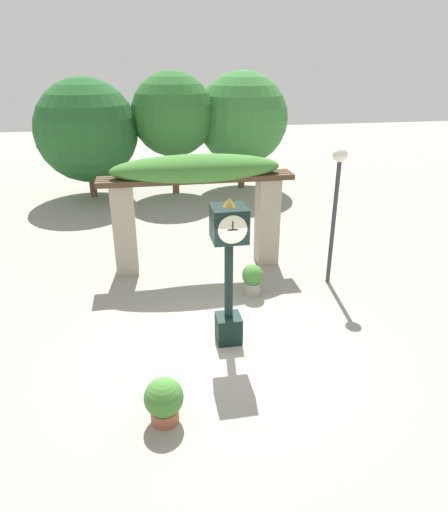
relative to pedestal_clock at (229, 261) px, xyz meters
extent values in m
plane|color=gray|center=(-0.13, -0.16, -1.73)|extent=(60.00, 60.00, 0.00)
cube|color=black|center=(0.00, 0.00, -1.46)|extent=(0.48, 0.48, 0.56)
cylinder|color=black|center=(0.00, 0.00, -0.40)|extent=(0.16, 0.16, 1.56)
cylinder|color=gold|center=(0.00, 0.00, 0.41)|extent=(0.26, 0.26, 0.04)
cube|color=black|center=(0.00, 0.00, 0.74)|extent=(0.63, 0.63, 0.63)
cylinder|color=beige|center=(0.00, -0.32, 0.74)|extent=(0.52, 0.02, 0.52)
cylinder|color=beige|center=(0.00, 0.32, 0.74)|extent=(0.52, 0.02, 0.52)
cube|color=black|center=(0.00, -0.34, 0.74)|extent=(0.18, 0.01, 0.02)
cube|color=black|center=(0.00, -0.34, 0.82)|extent=(0.02, 0.01, 0.16)
cone|color=gold|center=(0.00, 0.00, 1.14)|extent=(0.22, 0.22, 0.16)
cube|color=#A89E89|center=(-2.00, 3.63, -0.56)|extent=(0.56, 0.56, 2.35)
cube|color=#A89E89|center=(1.75, 3.63, -0.56)|extent=(0.56, 0.56, 2.35)
cube|color=#4C3823|center=(-0.13, 3.35, 0.68)|extent=(4.91, 0.15, 0.13)
cube|color=#4C3823|center=(-0.13, 3.54, 0.68)|extent=(4.91, 0.15, 0.13)
cube|color=#4C3823|center=(-0.13, 3.72, 0.68)|extent=(4.91, 0.15, 0.13)
cube|color=#4C3823|center=(-0.13, 3.91, 0.68)|extent=(4.91, 0.15, 0.13)
ellipsoid|color=#427F33|center=(-0.13, 3.63, 0.92)|extent=(4.25, 1.16, 0.70)
cylinder|color=gray|center=(0.92, 1.77, -1.57)|extent=(0.38, 0.38, 0.33)
sphere|color=#427F33|center=(0.92, 1.77, -1.22)|extent=(0.50, 0.50, 0.50)
cylinder|color=#9E563D|center=(-1.38, -1.98, -1.62)|extent=(0.44, 0.44, 0.22)
sphere|color=#427F33|center=(-1.38, -1.98, -1.28)|extent=(0.61, 0.61, 0.61)
cylinder|color=#333338|center=(2.95, 2.10, -0.23)|extent=(0.10, 0.10, 3.02)
sphere|color=white|center=(2.95, 2.10, 1.45)|extent=(0.34, 0.34, 0.34)
cylinder|color=brown|center=(-3.44, 11.04, -1.11)|extent=(0.28, 0.28, 1.25)
sphere|color=#235B28|center=(-3.44, 11.04, 0.87)|extent=(3.89, 3.89, 3.89)
cylinder|color=brown|center=(-0.11, 11.08, -0.73)|extent=(0.28, 0.28, 2.00)
sphere|color=#2D6B2D|center=(-0.11, 11.08, 1.40)|extent=(3.24, 3.24, 3.24)
cylinder|color=brown|center=(2.74, 11.36, -0.94)|extent=(0.28, 0.28, 1.58)
sphere|color=#387A38|center=(2.74, 11.36, 1.15)|extent=(3.72, 3.72, 3.72)
camera|label=1|loc=(-1.47, -7.54, 3.47)|focal=32.00mm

